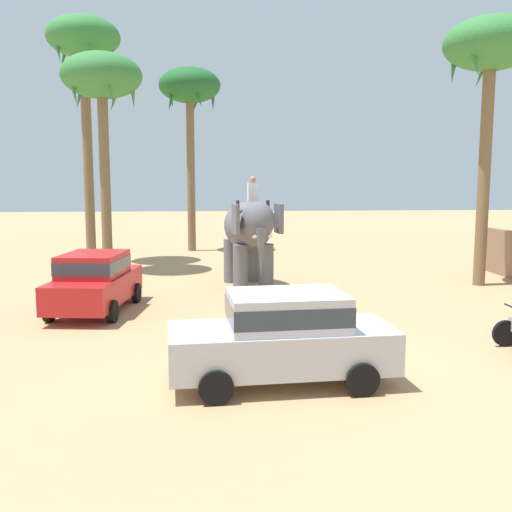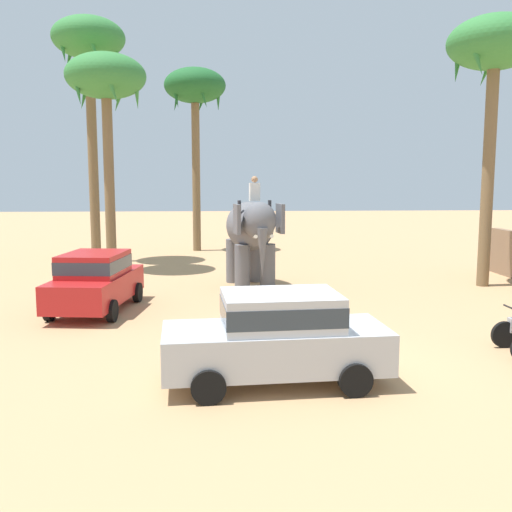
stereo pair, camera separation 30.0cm
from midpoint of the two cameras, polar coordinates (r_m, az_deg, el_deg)
ground_plane at (r=11.66m, az=5.59°, el=-11.15°), size 120.00×120.00×0.00m
car_sedan_foreground at (r=10.60m, az=1.89°, el=-7.79°), size 4.21×2.09×1.70m
car_parked_far_side at (r=16.96m, az=-16.26°, el=-2.28°), size 2.26×4.28×1.70m
elephant_with_mahout at (r=19.88m, az=-1.13°, el=2.50°), size 2.06×3.98×3.88m
palm_tree_behind_elephant at (r=31.04m, az=-6.91°, el=15.92°), size 3.20×3.20×9.54m
palm_tree_near_hut at (r=27.85m, az=-17.10°, el=19.21°), size 3.20×3.20×10.90m
palm_tree_left_of_road at (r=22.19m, az=21.95°, el=18.24°), size 3.20×3.20×9.28m
palm_tree_far_back at (r=24.54m, az=-15.47°, el=16.31°), size 3.20×3.20×8.78m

